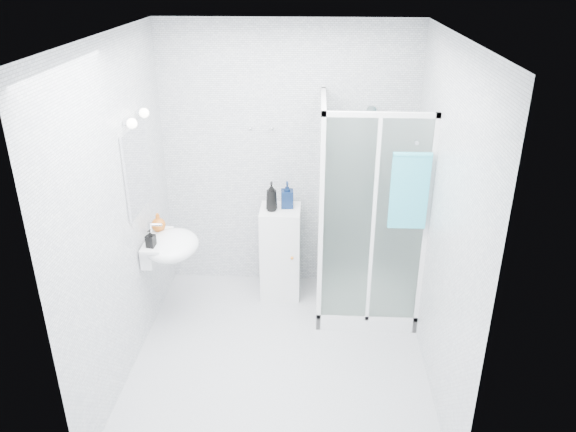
# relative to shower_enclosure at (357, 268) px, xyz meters

# --- Properties ---
(room) EXTENTS (2.40, 2.60, 2.60)m
(room) POSITION_rel_shower_enclosure_xyz_m (-0.67, -0.77, 0.85)
(room) COLOR silver
(room) RESTS_ON ground
(shower_enclosure) EXTENTS (0.90, 0.95, 2.00)m
(shower_enclosure) POSITION_rel_shower_enclosure_xyz_m (0.00, 0.00, 0.00)
(shower_enclosure) COLOR white
(shower_enclosure) RESTS_ON ground
(wall_basin) EXTENTS (0.46, 0.56, 0.35)m
(wall_basin) POSITION_rel_shower_enclosure_xyz_m (-1.66, -0.32, 0.35)
(wall_basin) COLOR white
(wall_basin) RESTS_ON ground
(mirror) EXTENTS (0.02, 0.60, 0.70)m
(mirror) POSITION_rel_shower_enclosure_xyz_m (-1.85, -0.32, 1.05)
(mirror) COLOR white
(mirror) RESTS_ON room
(vanity_lights) EXTENTS (0.10, 0.40, 0.08)m
(vanity_lights) POSITION_rel_shower_enclosure_xyz_m (-1.80, -0.32, 1.47)
(vanity_lights) COLOR silver
(vanity_lights) RESTS_ON room
(wall_hooks) EXTENTS (0.23, 0.06, 0.03)m
(wall_hooks) POSITION_rel_shower_enclosure_xyz_m (-0.92, 0.49, 1.17)
(wall_hooks) COLOR silver
(wall_hooks) RESTS_ON room
(storage_cabinet) EXTENTS (0.38, 0.41, 0.92)m
(storage_cabinet) POSITION_rel_shower_enclosure_xyz_m (-0.73, 0.24, 0.01)
(storage_cabinet) COLOR white
(storage_cabinet) RESTS_ON ground
(hand_towel) EXTENTS (0.30, 0.04, 0.64)m
(hand_towel) POSITION_rel_shower_enclosure_xyz_m (0.34, -0.40, 0.95)
(hand_towel) COLOR #33ACC2
(hand_towel) RESTS_ON shower_enclosure
(shampoo_bottle_a) EXTENTS (0.11, 0.11, 0.28)m
(shampoo_bottle_a) POSITION_rel_shower_enclosure_xyz_m (-0.81, 0.21, 0.61)
(shampoo_bottle_a) COLOR black
(shampoo_bottle_a) RESTS_ON storage_cabinet
(shampoo_bottle_b) EXTENTS (0.12, 0.13, 0.25)m
(shampoo_bottle_b) POSITION_rel_shower_enclosure_xyz_m (-0.67, 0.29, 0.60)
(shampoo_bottle_b) COLOR #0A1B3E
(shampoo_bottle_b) RESTS_ON storage_cabinet
(soap_dispenser_orange) EXTENTS (0.14, 0.14, 0.16)m
(soap_dispenser_orange) POSITION_rel_shower_enclosure_xyz_m (-1.78, -0.16, 0.50)
(soap_dispenser_orange) COLOR #AD5414
(soap_dispenser_orange) RESTS_ON wall_basin
(soap_dispenser_black) EXTENTS (0.09, 0.09, 0.16)m
(soap_dispenser_black) POSITION_rel_shower_enclosure_xyz_m (-1.76, -0.47, 0.49)
(soap_dispenser_black) COLOR black
(soap_dispenser_black) RESTS_ON wall_basin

